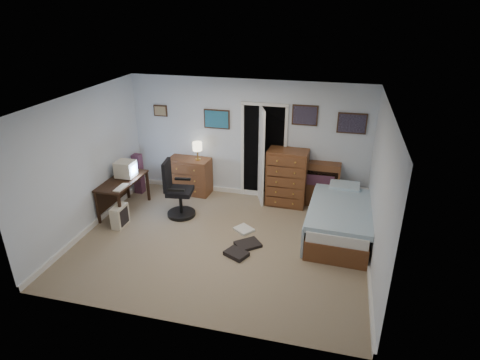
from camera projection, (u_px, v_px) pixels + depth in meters
name	position (u px, v px, depth m)	size (l,w,h in m)	color
floor	(221.00, 243.00, 7.06)	(5.00, 4.00, 0.02)	#84745B
computer_desk	(119.00, 187.00, 7.91)	(0.56, 1.20, 0.69)	black
crt_monitor	(126.00, 169.00, 7.89)	(0.36, 0.33, 0.33)	beige
keyboard	(121.00, 188.00, 7.47)	(0.14, 0.37, 0.02)	beige
pc_tower	(120.00, 216.00, 7.49)	(0.19, 0.39, 0.41)	beige
office_chair	(177.00, 195.00, 7.78)	(0.62, 0.62, 1.14)	black
media_stack	(138.00, 174.00, 8.73)	(0.18, 0.18, 0.89)	maroon
low_dresser	(190.00, 176.00, 8.74)	(0.89, 0.45, 0.80)	brown
table_lamp	(197.00, 147.00, 8.41)	(0.21, 0.21, 0.39)	gold
doorway	(266.00, 148.00, 8.58)	(0.96, 1.12, 2.05)	black
tall_dresser	(287.00, 178.00, 8.17)	(0.80, 0.47, 1.18)	brown
headboard_bookcase	(313.00, 182.00, 8.19)	(1.04, 0.28, 0.93)	brown
bed	(339.00, 219.00, 7.18)	(1.17, 2.07, 0.66)	brown
wall_posters	(275.00, 118.00, 7.97)	(4.38, 0.04, 0.60)	#331E11
floor_clutter	(243.00, 244.00, 6.94)	(0.65, 1.21, 0.07)	black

